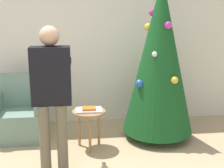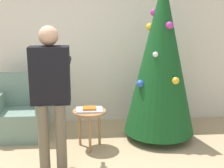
{
  "view_description": "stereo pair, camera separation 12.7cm",
  "coord_description": "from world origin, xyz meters",
  "px_view_note": "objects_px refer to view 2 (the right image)",
  "views": [
    {
      "loc": [
        0.14,
        -2.7,
        1.84
      ],
      "look_at": [
        0.58,
        1.0,
        0.92
      ],
      "focal_mm": 50.0,
      "sensor_mm": 36.0,
      "label": 1
    },
    {
      "loc": [
        0.27,
        -2.72,
        1.84
      ],
      "look_at": [
        0.58,
        1.0,
        0.92
      ],
      "focal_mm": 50.0,
      "sensor_mm": 36.0,
      "label": 2
    }
  ],
  "objects_px": {
    "christmas_tree": "(161,57)",
    "side_stool": "(89,116)",
    "person_standing": "(51,87)",
    "armchair": "(22,114)"
  },
  "relations": [
    {
      "from": "christmas_tree",
      "to": "side_stool",
      "type": "distance_m",
      "value": 1.26
    },
    {
      "from": "christmas_tree",
      "to": "person_standing",
      "type": "distance_m",
      "value": 1.63
    },
    {
      "from": "person_standing",
      "to": "christmas_tree",
      "type": "bearing_deg",
      "value": 29.02
    },
    {
      "from": "christmas_tree",
      "to": "person_standing",
      "type": "relative_size",
      "value": 1.36
    },
    {
      "from": "armchair",
      "to": "side_stool",
      "type": "xyz_separation_m",
      "value": [
        0.97,
        -0.47,
        0.11
      ]
    },
    {
      "from": "christmas_tree",
      "to": "side_stool",
      "type": "xyz_separation_m",
      "value": [
        -0.99,
        -0.24,
        -0.74
      ]
    },
    {
      "from": "armchair",
      "to": "person_standing",
      "type": "bearing_deg",
      "value": -61.66
    },
    {
      "from": "christmas_tree",
      "to": "armchair",
      "type": "bearing_deg",
      "value": 173.25
    },
    {
      "from": "armchair",
      "to": "person_standing",
      "type": "xyz_separation_m",
      "value": [
        0.55,
        -1.02,
        0.66
      ]
    },
    {
      "from": "christmas_tree",
      "to": "armchair",
      "type": "height_order",
      "value": "christmas_tree"
    }
  ]
}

